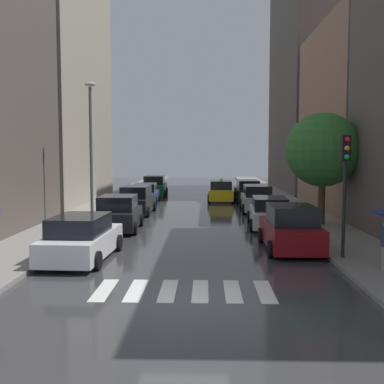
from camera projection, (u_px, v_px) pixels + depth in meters
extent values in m
cube|color=#373739|center=(198.00, 203.00, 36.12)|extent=(28.00, 72.00, 0.04)
cube|color=gray|center=(113.00, 202.00, 36.30)|extent=(3.00, 72.00, 0.15)
cube|color=gray|center=(284.00, 202.00, 35.93)|extent=(3.00, 72.00, 0.15)
cube|color=silver|center=(104.00, 290.00, 13.37)|extent=(0.45, 2.20, 0.01)
cube|color=silver|center=(136.00, 290.00, 13.34)|extent=(0.45, 2.20, 0.01)
cube|color=silver|center=(168.00, 291.00, 13.31)|extent=(0.45, 2.20, 0.01)
cube|color=silver|center=(200.00, 291.00, 13.29)|extent=(0.45, 2.20, 0.01)
cube|color=silver|center=(233.00, 291.00, 13.26)|extent=(0.45, 2.20, 0.01)
cube|color=silver|center=(265.00, 291.00, 13.24)|extent=(0.45, 2.20, 0.01)
cube|color=#9E9384|center=(51.00, 48.00, 35.63)|extent=(6.00, 15.17, 23.26)
cube|color=#8C6B56|center=(363.00, 118.00, 31.42)|extent=(6.00, 12.82, 12.18)
cube|color=#564C47|center=(312.00, 59.00, 46.91)|extent=(6.00, 17.09, 25.91)
cube|color=silver|center=(82.00, 244.00, 17.18)|extent=(2.14, 4.76, 0.79)
cube|color=black|center=(80.00, 225.00, 16.89)|extent=(1.81, 2.65, 0.65)
cylinder|color=black|center=(70.00, 242.00, 18.81)|extent=(0.25, 0.65, 0.64)
cylinder|color=black|center=(118.00, 243.00, 18.67)|extent=(0.25, 0.65, 0.64)
cylinder|color=black|center=(39.00, 260.00, 15.74)|extent=(0.25, 0.65, 0.64)
cylinder|color=black|center=(97.00, 261.00, 15.60)|extent=(0.25, 0.65, 0.64)
cube|color=black|center=(119.00, 218.00, 23.53)|extent=(2.02, 4.12, 0.86)
cube|color=black|center=(118.00, 203.00, 23.26)|extent=(1.74, 2.28, 0.71)
cylinder|color=black|center=(104.00, 220.00, 24.90)|extent=(0.24, 0.65, 0.64)
cylinder|color=black|center=(141.00, 220.00, 24.89)|extent=(0.24, 0.65, 0.64)
cylinder|color=black|center=(94.00, 228.00, 22.22)|extent=(0.24, 0.65, 0.64)
cylinder|color=black|center=(135.00, 228.00, 22.22)|extent=(0.24, 0.65, 0.64)
cube|color=black|center=(137.00, 204.00, 29.81)|extent=(1.88, 4.72, 0.88)
cube|color=black|center=(136.00, 192.00, 29.51)|extent=(1.62, 2.61, 0.72)
cylinder|color=black|center=(127.00, 206.00, 31.42)|extent=(0.23, 0.64, 0.64)
cylinder|color=black|center=(154.00, 206.00, 31.33)|extent=(0.23, 0.64, 0.64)
cylinder|color=black|center=(118.00, 212.00, 28.34)|extent=(0.23, 0.64, 0.64)
cylinder|color=black|center=(148.00, 212.00, 28.25)|extent=(0.23, 0.64, 0.64)
cube|color=navy|center=(146.00, 196.00, 35.97)|extent=(1.85, 4.38, 0.74)
cube|color=black|center=(145.00, 187.00, 35.70)|extent=(1.60, 2.42, 0.61)
cylinder|color=black|center=(136.00, 197.00, 37.43)|extent=(0.23, 0.64, 0.64)
cylinder|color=black|center=(159.00, 197.00, 37.41)|extent=(0.23, 0.64, 0.64)
cylinder|color=black|center=(131.00, 201.00, 34.57)|extent=(0.23, 0.64, 0.64)
cylinder|color=black|center=(156.00, 201.00, 34.56)|extent=(0.23, 0.64, 0.64)
cube|color=#0C4C2D|center=(155.00, 189.00, 41.96)|extent=(2.00, 4.67, 0.90)
cube|color=black|center=(154.00, 180.00, 41.66)|extent=(1.73, 2.59, 0.73)
cylinder|color=black|center=(146.00, 191.00, 43.51)|extent=(0.23, 0.64, 0.64)
cylinder|color=black|center=(166.00, 191.00, 43.51)|extent=(0.23, 0.64, 0.64)
cylinder|color=black|center=(142.00, 194.00, 40.47)|extent=(0.23, 0.64, 0.64)
cylinder|color=black|center=(164.00, 194.00, 40.46)|extent=(0.23, 0.64, 0.64)
cube|color=maroon|center=(290.00, 234.00, 18.84)|extent=(1.96, 4.40, 0.89)
cube|color=black|center=(292.00, 215.00, 18.56)|extent=(1.71, 2.43, 0.73)
cylinder|color=black|center=(261.00, 235.00, 20.33)|extent=(0.23, 0.64, 0.64)
cylinder|color=black|center=(306.00, 235.00, 20.29)|extent=(0.23, 0.64, 0.64)
cylinder|color=black|center=(271.00, 249.00, 17.45)|extent=(0.23, 0.64, 0.64)
cylinder|color=black|center=(324.00, 249.00, 17.41)|extent=(0.23, 0.64, 0.64)
cube|color=silver|center=(269.00, 216.00, 24.58)|extent=(2.11, 4.81, 0.76)
cube|color=black|center=(270.00, 203.00, 24.29)|extent=(1.78, 2.67, 0.62)
cylinder|color=black|center=(249.00, 217.00, 26.22)|extent=(0.25, 0.65, 0.64)
cylinder|color=black|center=(284.00, 217.00, 26.08)|extent=(0.25, 0.65, 0.64)
cylinder|color=black|center=(252.00, 225.00, 23.13)|extent=(0.25, 0.65, 0.64)
cylinder|color=black|center=(291.00, 226.00, 22.98)|extent=(0.25, 0.65, 0.64)
cube|color=#B2B7BF|center=(257.00, 202.00, 31.10)|extent=(1.94, 4.68, 0.85)
cube|color=black|center=(257.00, 191.00, 30.80)|extent=(1.68, 2.58, 0.70)
cylinder|color=black|center=(241.00, 204.00, 32.69)|extent=(0.23, 0.64, 0.64)
cylinder|color=black|center=(268.00, 204.00, 32.61)|extent=(0.23, 0.64, 0.64)
cylinder|color=black|center=(244.00, 209.00, 29.64)|extent=(0.23, 0.64, 0.64)
cylinder|color=black|center=(274.00, 209.00, 29.55)|extent=(0.23, 0.64, 0.64)
cube|color=black|center=(247.00, 194.00, 37.13)|extent=(1.84, 4.78, 0.84)
cube|color=black|center=(248.00, 185.00, 36.83)|extent=(1.60, 2.64, 0.69)
cylinder|color=black|center=(235.00, 196.00, 38.73)|extent=(0.23, 0.64, 0.64)
cylinder|color=black|center=(256.00, 196.00, 38.71)|extent=(0.23, 0.64, 0.64)
cylinder|color=black|center=(238.00, 200.00, 35.60)|extent=(0.23, 0.64, 0.64)
cylinder|color=black|center=(261.00, 200.00, 35.58)|extent=(0.23, 0.64, 0.64)
cube|color=yellow|center=(221.00, 194.00, 37.67)|extent=(1.98, 4.62, 0.80)
cube|color=black|center=(221.00, 185.00, 37.38)|extent=(1.70, 2.56, 0.65)
cube|color=#F2EDCC|center=(221.00, 179.00, 37.34)|extent=(0.21, 0.37, 0.18)
cylinder|color=black|center=(210.00, 195.00, 39.24)|extent=(0.24, 0.65, 0.64)
cylinder|color=black|center=(232.00, 195.00, 39.13)|extent=(0.24, 0.65, 0.64)
cylinder|color=black|center=(209.00, 199.00, 36.24)|extent=(0.24, 0.65, 0.64)
cylinder|color=black|center=(233.00, 199.00, 36.13)|extent=(0.24, 0.65, 0.64)
cylinder|color=#513823|center=(321.00, 203.00, 24.63)|extent=(0.36, 0.36, 2.22)
sphere|color=#31712F|center=(323.00, 150.00, 24.40)|extent=(3.80, 3.80, 3.80)
cylinder|color=black|center=(344.00, 210.00, 16.71)|extent=(0.12, 0.12, 3.40)
cube|color=black|center=(346.00, 148.00, 16.53)|extent=(0.30, 0.30, 0.90)
sphere|color=red|center=(347.00, 139.00, 16.33)|extent=(0.18, 0.18, 0.18)
sphere|color=#F2A519|center=(347.00, 148.00, 16.35)|extent=(0.18, 0.18, 0.18)
sphere|color=green|center=(347.00, 157.00, 16.38)|extent=(0.18, 0.18, 0.18)
cylinder|color=#595B60|center=(91.00, 155.00, 25.51)|extent=(0.16, 0.16, 7.14)
ellipsoid|color=beige|center=(90.00, 84.00, 25.20)|extent=(0.60, 0.28, 0.24)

